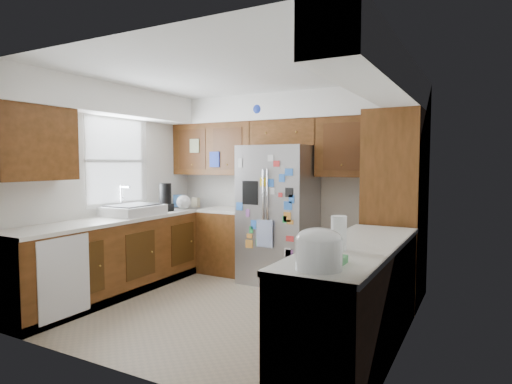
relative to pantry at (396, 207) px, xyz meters
The scene contains 12 objects.
floor 2.17m from the pantry, 142.52° to the right, with size 3.60×3.60×0.00m, color gray.
room_shell 1.94m from the pantry, 153.92° to the right, with size 3.64×3.24×2.52m.
left_counter_run 3.14m from the pantry, 158.56° to the right, with size 1.36×3.20×0.92m.
right_counter_run 1.75m from the pantry, 90.00° to the right, with size 0.63×2.25×0.92m.
pantry is the anchor object (origin of this frame).
fridge 1.51m from the pantry, behind, with size 0.90×0.79×1.80m.
bridge_cabinet 1.77m from the pantry, 169.43° to the left, with size 0.96×0.34×0.35m, color #42260C.
fridge_top_items 1.99m from the pantry, behind, with size 0.89×0.29×0.29m.
sink_assembly 3.18m from the pantry, 160.64° to the right, with size 0.52×0.70×0.37m.
left_counter_clutter 2.98m from the pantry, behind, with size 0.41×0.86×0.38m.
rice_cooker 2.53m from the pantry, 90.01° to the right, with size 0.30×0.29×0.26m.
paper_towel 1.92m from the pantry, 91.93° to the right, with size 0.12×0.12×0.26m, color white.
Camera 1 is at (2.40, -3.87, 1.59)m, focal length 30.00 mm.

